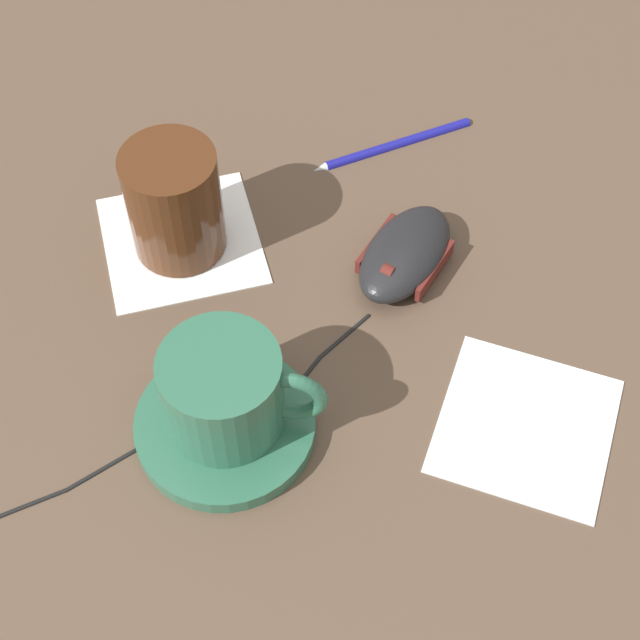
% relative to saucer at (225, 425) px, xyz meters
% --- Properties ---
extents(ground_plane, '(3.00, 3.00, 0.00)m').
position_rel_saucer_xyz_m(ground_plane, '(0.05, 0.08, -0.01)').
color(ground_plane, brown).
extents(saucer, '(0.13, 0.13, 0.01)m').
position_rel_saucer_xyz_m(saucer, '(0.00, 0.00, 0.00)').
color(saucer, '#2D664C').
rests_on(saucer, ground).
extents(coffee_cup, '(0.11, 0.08, 0.07)m').
position_rel_saucer_xyz_m(coffee_cup, '(0.00, 0.00, 0.04)').
color(coffee_cup, '#2D664C').
rests_on(coffee_cup, saucer).
extents(computer_mouse, '(0.12, 0.11, 0.03)m').
position_rel_saucer_xyz_m(computer_mouse, '(0.17, 0.10, 0.01)').
color(computer_mouse, black).
rests_on(computer_mouse, ground).
extents(mouse_cable, '(0.39, 0.13, 0.00)m').
position_rel_saucer_xyz_m(mouse_cable, '(-0.06, -0.00, -0.00)').
color(mouse_cable, black).
rests_on(mouse_cable, ground).
extents(napkin_under_glass, '(0.12, 0.12, 0.00)m').
position_rel_saucer_xyz_m(napkin_under_glass, '(0.01, 0.18, -0.01)').
color(napkin_under_glass, white).
rests_on(napkin_under_glass, ground).
extents(drinking_glass, '(0.07, 0.07, 0.09)m').
position_rel_saucer_xyz_m(drinking_glass, '(0.01, 0.17, 0.04)').
color(drinking_glass, '#4C2814').
rests_on(drinking_glass, napkin_under_glass).
extents(napkin_spare, '(0.16, 0.16, 0.00)m').
position_rel_saucer_xyz_m(napkin_spare, '(0.20, -0.06, -0.01)').
color(napkin_spare, white).
rests_on(napkin_spare, ground).
extents(pen, '(0.15, 0.02, 0.01)m').
position_rel_saucer_xyz_m(pen, '(0.20, 0.23, -0.00)').
color(pen, navy).
rests_on(pen, ground).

